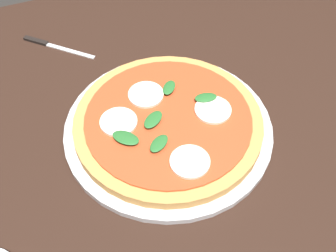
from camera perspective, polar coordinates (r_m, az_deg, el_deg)
dining_table at (r=0.79m, az=-5.52°, el=-6.82°), size 1.25×0.98×0.73m
serving_tray at (r=0.72m, az=0.00°, el=-0.20°), size 0.36×0.36×0.01m
pizza at (r=0.71m, az=0.01°, el=0.55°), size 0.33×0.33×0.03m
knife at (r=0.92m, az=-16.07°, el=10.76°), size 0.13×0.12×0.01m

